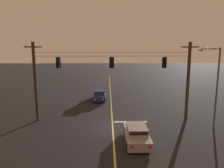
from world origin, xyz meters
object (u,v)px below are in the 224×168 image
Objects in this scene: traffic_light_left_inner at (112,63)px; traffic_light_centre at (165,63)px; street_lamp_corner at (214,80)px; car_oncoming_lead at (100,95)px; traffic_light_leftmost at (58,63)px; car_waiting_near_lane at (137,134)px.

traffic_light_left_inner is 1.00× the size of traffic_light_centre.
street_lamp_corner reaches higher than traffic_light_left_inner.
traffic_light_left_inner reaches higher than car_oncoming_lead.
traffic_light_leftmost is 0.28× the size of car_oncoming_lead.
traffic_light_centre is 0.28× the size of car_waiting_near_lane.
traffic_light_leftmost reaches higher than car_oncoming_lead.
street_lamp_corner is (7.45, 2.86, 3.91)m from car_waiting_near_lane.
traffic_light_left_inner is at bearing 166.05° from street_lamp_corner.
traffic_light_centre is (5.37, 0.00, 0.00)m from traffic_light_left_inner.
traffic_light_left_inner reaches higher than car_waiting_near_lane.
traffic_light_centre is at bearing 56.05° from car_waiting_near_lane.
car_oncoming_lead is at bearing 100.23° from traffic_light_left_inner.
car_waiting_near_lane is 0.57× the size of street_lamp_corner.
traffic_light_centre is (10.75, 0.00, 0.00)m from traffic_light_leftmost.
traffic_light_left_inner is 0.28× the size of car_waiting_near_lane.
car_waiting_near_lane is at bearing -159.01° from street_lamp_corner.
street_lamp_corner reaches higher than car_waiting_near_lane.
traffic_light_centre reaches higher than car_oncoming_lead.
car_oncoming_lead is at bearing 128.13° from traffic_light_centre.
traffic_light_leftmost and traffic_light_centre have the same top height.
car_oncoming_lead is (-6.98, 8.89, -5.39)m from traffic_light_centre.
traffic_light_leftmost is 11.06m from car_oncoming_lead.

